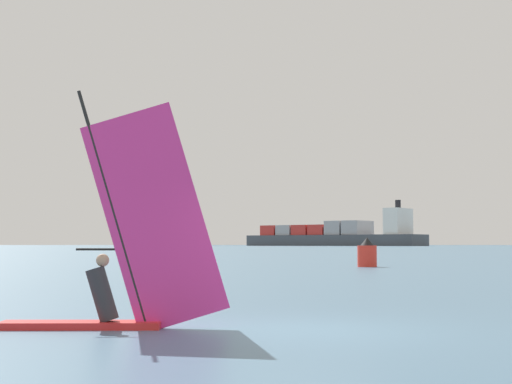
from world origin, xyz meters
name	(u,v)px	position (x,y,z in m)	size (l,w,h in m)	color
ground_plane	(306,331)	(0.00, 0.00, 0.00)	(4000.00, 4000.00, 0.00)	#476B84
windsurfer	(121,264)	(-3.06, 0.60, 1.08)	(3.85, 0.80, 4.14)	red
cargo_ship	(335,235)	(107.22, 545.21, 8.09)	(126.69, 115.42, 33.03)	#3F444C
distant_headland	(334,231)	(234.32, 1200.99, 23.42)	(611.32, 225.43, 46.84)	#4C564C
channel_buoy	(367,254)	(9.05, 33.36, 0.80)	(1.19, 1.19, 1.82)	red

